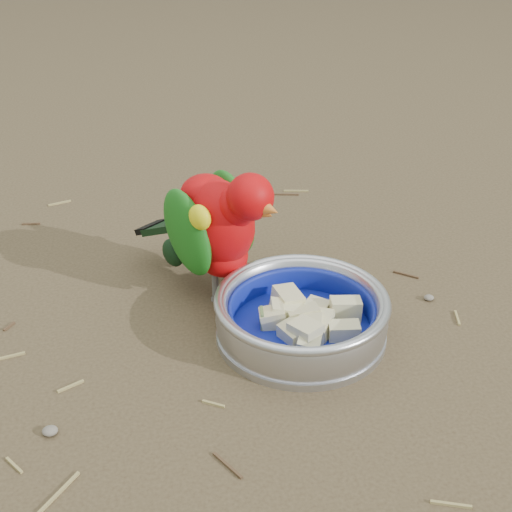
{
  "coord_description": "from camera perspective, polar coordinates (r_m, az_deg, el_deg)",
  "views": [
    {
      "loc": [
        -0.22,
        -0.75,
        0.55
      ],
      "look_at": [
        -0.07,
        0.06,
        0.08
      ],
      "focal_mm": 50.0,
      "sensor_mm": 36.0,
      "label": 1
    }
  ],
  "objects": [
    {
      "name": "ground",
      "position": [
        0.96,
        5.11,
        -5.61
      ],
      "size": [
        60.0,
        60.0,
        0.0
      ],
      "primitive_type": "plane",
      "color": "#4A3C28"
    },
    {
      "name": "bowl_wall",
      "position": [
        0.91,
        3.66,
        -4.51
      ],
      "size": [
        0.22,
        0.22,
        0.04
      ],
      "primitive_type": null,
      "color": "#B2B2BA",
      "rests_on": "food_bowl"
    },
    {
      "name": "ground_debris",
      "position": [
        1.02,
        6.33,
        -2.81
      ],
      "size": [
        0.9,
        0.8,
        0.01
      ],
      "primitive_type": null,
      "color": "#96854E",
      "rests_on": "ground"
    },
    {
      "name": "food_bowl",
      "position": [
        0.93,
        3.61,
        -6.03
      ],
      "size": [
        0.22,
        0.22,
        0.02
      ],
      "primitive_type": "cylinder",
      "color": "#B2B2BA",
      "rests_on": "ground"
    },
    {
      "name": "fruit_wedges",
      "position": [
        0.92,
        3.65,
        -4.87
      ],
      "size": [
        0.13,
        0.13,
        0.03
      ],
      "primitive_type": null,
      "color": "beige",
      "rests_on": "food_bowl"
    },
    {
      "name": "lory_parrot",
      "position": [
        0.97,
        -3.02,
        1.79
      ],
      "size": [
        0.24,
        0.26,
        0.19
      ],
      "primitive_type": null,
      "rotation": [
        0.0,
        0.0,
        -2.49
      ],
      "color": "#B60608",
      "rests_on": "ground"
    }
  ]
}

